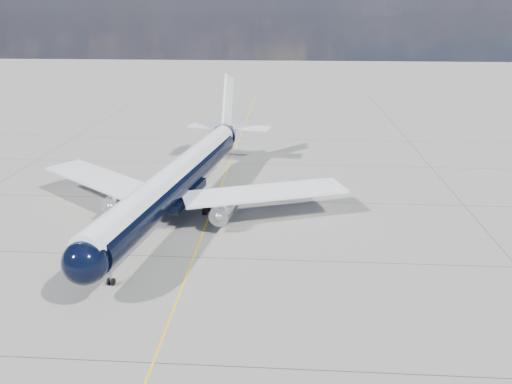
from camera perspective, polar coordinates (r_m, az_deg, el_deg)
ground at (r=66.29m, az=-4.03°, el=0.69°), size 320.00×320.00×0.00m
taxiway_centerline at (r=61.66m, az=-4.63°, el=-0.89°), size 0.16×160.00×0.01m
main_airliner at (r=57.33m, az=-8.70°, el=1.66°), size 37.47×46.04×13.34m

